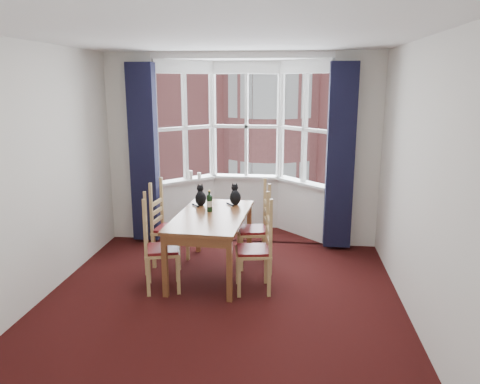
# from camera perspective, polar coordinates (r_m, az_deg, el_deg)

# --- Properties ---
(floor) EXTENTS (4.50, 4.50, 0.00)m
(floor) POSITION_cam_1_polar(r_m,az_deg,el_deg) (5.18, -2.67, -14.06)
(floor) COLOR black
(floor) RESTS_ON ground
(ceiling) EXTENTS (4.50, 4.50, 0.00)m
(ceiling) POSITION_cam_1_polar(r_m,az_deg,el_deg) (4.62, -3.07, 18.48)
(ceiling) COLOR white
(ceiling) RESTS_ON floor
(wall_left) EXTENTS (0.00, 4.50, 4.50)m
(wall_left) POSITION_cam_1_polar(r_m,az_deg,el_deg) (5.40, -24.31, 1.64)
(wall_left) COLOR silver
(wall_left) RESTS_ON floor
(wall_right) EXTENTS (0.00, 4.50, 4.50)m
(wall_right) POSITION_cam_1_polar(r_m,az_deg,el_deg) (4.81, 21.36, 0.61)
(wall_right) COLOR silver
(wall_right) RESTS_ON floor
(wall_near) EXTENTS (4.00, 0.00, 4.00)m
(wall_near) POSITION_cam_1_polar(r_m,az_deg,el_deg) (2.60, -10.93, -9.12)
(wall_near) COLOR silver
(wall_near) RESTS_ON floor
(wall_back_pier_left) EXTENTS (0.70, 0.12, 2.80)m
(wall_back_pier_left) POSITION_cam_1_polar(r_m,az_deg,el_deg) (7.27, -12.94, 5.22)
(wall_back_pier_left) COLOR silver
(wall_back_pier_left) RESTS_ON floor
(wall_back_pier_right) EXTENTS (0.70, 0.12, 2.80)m
(wall_back_pier_right) POSITION_cam_1_polar(r_m,az_deg,el_deg) (6.92, 13.91, 4.77)
(wall_back_pier_right) COLOR silver
(wall_back_pier_right) RESTS_ON floor
(bay_window) EXTENTS (2.76, 0.94, 2.80)m
(bay_window) POSITION_cam_1_polar(r_m,az_deg,el_deg) (7.40, 0.58, 5.69)
(bay_window) COLOR white
(bay_window) RESTS_ON floor
(curtain_left) EXTENTS (0.38, 0.22, 2.60)m
(curtain_left) POSITION_cam_1_polar(r_m,az_deg,el_deg) (7.04, -11.62, 4.61)
(curtain_left) COLOR black
(curtain_left) RESTS_ON floor
(curtain_right) EXTENTS (0.38, 0.22, 2.60)m
(curtain_right) POSITION_cam_1_polar(r_m,az_deg,el_deg) (6.73, 12.13, 4.19)
(curtain_right) COLOR black
(curtain_right) RESTS_ON floor
(dining_table) EXTENTS (0.92, 1.61, 0.78)m
(dining_table) POSITION_cam_1_polar(r_m,az_deg,el_deg) (5.83, -3.51, -3.59)
(dining_table) COLOR brown
(dining_table) RESTS_ON floor
(chair_left_near) EXTENTS (0.50, 0.51, 0.92)m
(chair_left_near) POSITION_cam_1_polar(r_m,az_deg,el_deg) (5.54, -10.40, -7.09)
(chair_left_near) COLOR tan
(chair_left_near) RESTS_ON floor
(chair_left_far) EXTENTS (0.44, 0.46, 0.92)m
(chair_left_far) POSITION_cam_1_polar(r_m,az_deg,el_deg) (6.29, -9.26, -4.55)
(chair_left_far) COLOR tan
(chair_left_far) RESTS_ON floor
(chair_right_near) EXTENTS (0.46, 0.48, 0.92)m
(chair_right_near) POSITION_cam_1_polar(r_m,az_deg,el_deg) (5.44, 2.57, -7.27)
(chair_right_near) COLOR tan
(chair_right_near) RESTS_ON floor
(chair_right_far) EXTENTS (0.48, 0.50, 0.92)m
(chair_right_far) POSITION_cam_1_polar(r_m,az_deg,el_deg) (6.16, 2.44, -4.76)
(chair_right_far) COLOR tan
(chair_right_far) RESTS_ON floor
(cat_left) EXTENTS (0.19, 0.24, 0.29)m
(cat_left) POSITION_cam_1_polar(r_m,az_deg,el_deg) (6.23, -4.82, -0.65)
(cat_left) COLOR black
(cat_left) RESTS_ON dining_table
(cat_right) EXTENTS (0.19, 0.24, 0.29)m
(cat_right) POSITION_cam_1_polar(r_m,az_deg,el_deg) (6.25, -0.59, -0.54)
(cat_right) COLOR black
(cat_right) RESTS_ON dining_table
(wine_bottle) EXTENTS (0.07, 0.07, 0.28)m
(wine_bottle) POSITION_cam_1_polar(r_m,az_deg,el_deg) (5.92, -3.75, -1.26)
(wine_bottle) COLOR black
(wine_bottle) RESTS_ON dining_table
(candle_tall) EXTENTS (0.06, 0.06, 0.14)m
(candle_tall) POSITION_cam_1_polar(r_m,az_deg,el_deg) (7.46, -6.05, 2.09)
(candle_tall) COLOR white
(candle_tall) RESTS_ON bay_window
(candle_short) EXTENTS (0.06, 0.06, 0.10)m
(candle_short) POSITION_cam_1_polar(r_m,az_deg,el_deg) (7.47, -4.99, 1.98)
(candle_short) COLOR white
(candle_short) RESTS_ON bay_window
(street) EXTENTS (80.00, 80.00, 0.00)m
(street) POSITION_cam_1_polar(r_m,az_deg,el_deg) (37.74, 5.16, 0.45)
(street) COLOR #333335
(street) RESTS_ON ground
(tenement_building) EXTENTS (18.40, 7.80, 15.20)m
(tenement_building) POSITION_cam_1_polar(r_m,az_deg,el_deg) (18.58, 4.21, 10.88)
(tenement_building) COLOR #A85956
(tenement_building) RESTS_ON street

